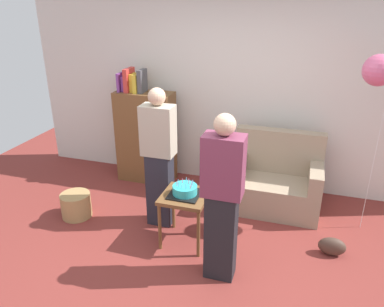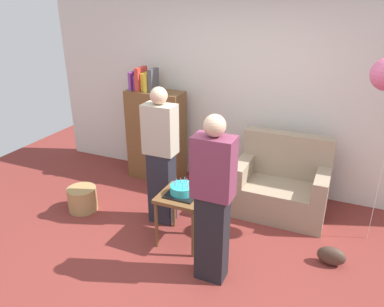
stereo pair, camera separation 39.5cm
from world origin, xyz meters
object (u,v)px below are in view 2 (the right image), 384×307
at_px(side_table, 183,201).
at_px(wicker_basket, 83,199).
at_px(couch, 281,186).
at_px(birthday_cake, 182,190).
at_px(person_holding_cake, 213,201).
at_px(handbag, 331,256).
at_px(bookshelf, 156,133).
at_px(person_blowing_candles, 161,157).

bearing_deg(side_table, wicker_basket, 176.63).
distance_m(couch, side_table, 1.36).
bearing_deg(birthday_cake, couch, 51.25).
height_order(side_table, person_holding_cake, person_holding_cake).
bearing_deg(handbag, birthday_cake, -171.41).
distance_m(couch, birthday_cake, 1.39).
height_order(bookshelf, handbag, bookshelf).
height_order(person_blowing_candles, wicker_basket, person_blowing_candles).
bearing_deg(handbag, person_blowing_candles, 178.68).
bearing_deg(side_table, handbag, 8.59).
xyz_separation_m(side_table, handbag, (1.53, 0.23, -0.39)).
height_order(couch, wicker_basket, couch).
distance_m(side_table, person_blowing_candles, 0.59).
distance_m(side_table, handbag, 1.60).
height_order(birthday_cake, handbag, birthday_cake).
bearing_deg(person_blowing_candles, side_table, -42.17).
distance_m(person_holding_cake, handbag, 1.43).
distance_m(couch, handbag, 1.10).
bearing_deg(wicker_basket, handbag, 2.85).
relative_size(wicker_basket, handbag, 1.29).
height_order(person_holding_cake, wicker_basket, person_holding_cake).
height_order(couch, side_table, couch).
bearing_deg(side_table, person_blowing_candles, 145.00).
bearing_deg(person_holding_cake, side_table, -40.15).
bearing_deg(bookshelf, handbag, -22.53).
distance_m(side_table, birthday_cake, 0.14).
distance_m(birthday_cake, wicker_basket, 1.51).
height_order(person_blowing_candles, person_holding_cake, same).
distance_m(person_blowing_candles, wicker_basket, 1.26).
xyz_separation_m(wicker_basket, handbag, (2.97, 0.15, -0.05)).
relative_size(couch, handbag, 3.93).
xyz_separation_m(couch, bookshelf, (-1.87, 0.23, 0.35)).
xyz_separation_m(birthday_cake, person_holding_cake, (0.49, -0.41, 0.20)).
distance_m(bookshelf, person_holding_cake, 2.27).
bearing_deg(bookshelf, couch, -7.14).
xyz_separation_m(side_table, birthday_cake, (0.00, 0.00, 0.14)).
height_order(side_table, handbag, side_table).
bearing_deg(couch, side_table, -128.75).
height_order(person_blowing_candles, handbag, person_blowing_candles).
height_order(person_holding_cake, handbag, person_holding_cake).
height_order(birthday_cake, person_blowing_candles, person_blowing_candles).
relative_size(person_blowing_candles, person_holding_cake, 1.00).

